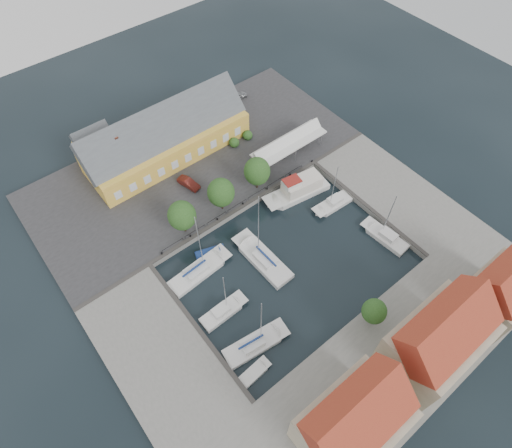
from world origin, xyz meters
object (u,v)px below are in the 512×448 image
(car_red, at_px, (189,183))
(west_boat_c, at_px, (223,312))
(car_silver, at_px, (237,96))
(east_boat_a, at_px, (333,205))
(trawler, at_px, (299,190))
(center_sailboat, at_px, (263,260))
(launch_sw, at_px, (254,373))
(west_boat_d, at_px, (255,345))
(warehouse, at_px, (162,138))
(west_boat_a, at_px, (199,272))
(east_boat_c, at_px, (385,237))
(launch_nw, at_px, (210,254))
(tent_canopy, at_px, (289,143))

(car_red, xyz_separation_m, west_boat_c, (-8.67, -21.37, -1.41))
(car_silver, relative_size, east_boat_a, 0.41)
(trawler, bearing_deg, center_sailboat, -153.27)
(center_sailboat, bearing_deg, launch_sw, -132.96)
(car_silver, height_order, car_red, car_silver)
(car_red, relative_size, west_boat_d, 0.34)
(warehouse, distance_m, car_red, 9.52)
(west_boat_a, bearing_deg, east_boat_a, -7.66)
(center_sailboat, xyz_separation_m, launch_sw, (-11.17, -12.00, -0.27))
(east_boat_c, relative_size, west_boat_a, 0.77)
(trawler, bearing_deg, east_boat_a, -63.15)
(trawler, distance_m, launch_nw, 18.23)
(tent_canopy, distance_m, east_boat_a, 13.04)
(trawler, distance_m, east_boat_c, 15.60)
(tent_canopy, bearing_deg, car_silver, 82.86)
(west_boat_a, distance_m, west_boat_d, 13.52)
(car_red, bearing_deg, tent_canopy, -30.78)
(west_boat_d, bearing_deg, launch_sw, -128.93)
(east_boat_c, bearing_deg, trawler, 106.62)
(trawler, distance_m, east_boat_a, 6.03)
(east_boat_c, xyz_separation_m, launch_sw, (-28.35, -3.47, -0.17))
(center_sailboat, relative_size, launch_sw, 3.24)
(east_boat_c, height_order, launch_sw, east_boat_c)
(tent_canopy, relative_size, west_boat_a, 1.06)
(west_boat_d, bearing_deg, west_boat_c, 95.08)
(trawler, height_order, launch_sw, trawler)
(west_boat_c, bearing_deg, launch_nw, 65.56)
(trawler, bearing_deg, west_boat_c, -157.07)
(car_silver, bearing_deg, car_red, 135.09)
(east_boat_c, distance_m, launch_nw, 26.82)
(west_boat_a, xyz_separation_m, launch_nw, (3.05, 1.55, -0.18))
(car_red, xyz_separation_m, east_boat_a, (16.24, -17.31, -1.40))
(warehouse, distance_m, center_sailboat, 27.74)
(car_red, bearing_deg, warehouse, 68.53)
(trawler, height_order, west_boat_c, west_boat_c)
(car_silver, height_order, west_boat_d, west_boat_d)
(tent_canopy, relative_size, east_boat_a, 1.38)
(west_boat_c, relative_size, launch_sw, 2.17)
(center_sailboat, bearing_deg, west_boat_c, -162.51)
(warehouse, bearing_deg, east_boat_c, -64.65)
(warehouse, bearing_deg, west_boat_a, -110.50)
(east_boat_a, xyz_separation_m, west_boat_d, (-24.35, -10.30, 0.01))
(west_boat_c, height_order, launch_nw, west_boat_c)
(car_red, xyz_separation_m, center_sailboat, (0.82, -18.38, -1.30))
(launch_nw, bearing_deg, launch_sw, -107.71)
(center_sailboat, bearing_deg, tent_canopy, 39.08)
(west_boat_a, bearing_deg, launch_sw, -99.24)
(east_boat_c, distance_m, launch_sw, 28.56)
(trawler, xyz_separation_m, launch_nw, (-18.19, -0.56, -0.93))
(car_silver, relative_size, launch_sw, 0.94)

